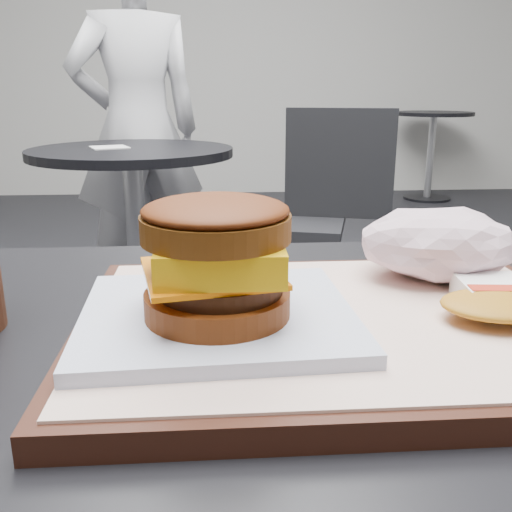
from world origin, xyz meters
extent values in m
cube|color=silver|center=(0.00, 5.00, 1.50)|extent=(8.00, 0.10, 3.00)
cube|color=black|center=(0.00, 0.00, 0.75)|extent=(0.80, 0.60, 0.04)
cube|color=black|center=(0.03, 0.03, 0.78)|extent=(0.38, 0.28, 0.02)
cube|color=silver|center=(0.03, 0.03, 0.79)|extent=(0.36, 0.26, 0.00)
cube|color=white|center=(-0.06, 0.02, 0.80)|extent=(0.20, 0.18, 0.01)
cylinder|color=#6E310F|center=(-0.06, 0.01, 0.81)|extent=(0.10, 0.10, 0.02)
cylinder|color=black|center=(-0.06, 0.01, 0.82)|extent=(0.09, 0.09, 0.01)
cube|color=orange|center=(-0.07, 0.01, 0.83)|extent=(0.10, 0.10, 0.00)
cube|color=#E4B20E|center=(-0.06, 0.01, 0.84)|extent=(0.08, 0.08, 0.02)
cylinder|color=#62350E|center=(-0.06, 0.01, 0.86)|extent=(0.10, 0.10, 0.02)
ellipsoid|color=#632A0E|center=(-0.06, 0.01, 0.87)|extent=(0.10, 0.10, 0.02)
ellipsoid|color=orange|center=(0.14, 0.01, 0.80)|extent=(0.09, 0.07, 0.01)
cylinder|color=black|center=(-0.35, 1.65, 0.01)|extent=(0.44, 0.44, 0.02)
cylinder|color=#A5A5AA|center=(-0.35, 1.65, 0.37)|extent=(0.07, 0.07, 0.70)
cylinder|color=black|center=(-0.35, 1.65, 0.73)|extent=(0.70, 0.70, 0.03)
cube|color=silver|center=(-0.42, 1.66, 0.75)|extent=(0.16, 0.16, 0.00)
cylinder|color=#A1A1A6|center=(0.20, 1.72, 0.22)|extent=(0.06, 0.06, 0.44)
cube|color=black|center=(0.20, 1.72, 0.46)|extent=(0.52, 0.52, 0.04)
cube|color=black|center=(0.39, 1.72, 0.68)|extent=(0.39, 0.13, 0.40)
imported|color=silver|center=(-0.39, 2.14, 0.78)|extent=(0.66, 0.55, 1.55)
cylinder|color=black|center=(1.80, 4.50, 0.01)|extent=(0.40, 0.40, 0.02)
cylinder|color=#A5A5AA|center=(1.80, 4.50, 0.37)|extent=(0.06, 0.06, 0.70)
cylinder|color=black|center=(1.80, 4.50, 0.73)|extent=(0.66, 0.66, 0.03)
camera|label=1|loc=(-0.06, -0.36, 0.95)|focal=40.00mm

